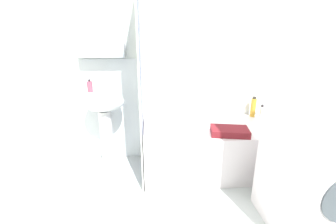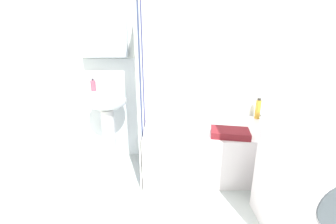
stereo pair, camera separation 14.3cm
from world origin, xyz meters
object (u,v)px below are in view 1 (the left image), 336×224
at_px(conditioner_bottle, 272,108).
at_px(lotion_bottle, 253,107).
at_px(bathtub, 219,148).
at_px(washer_dryer_stack, 326,127).
at_px(towel_folded, 230,131).
at_px(sink, 105,114).
at_px(soap_dispenser, 90,87).
at_px(shampoo_bottle, 262,111).

relative_size(conditioner_bottle, lotion_bottle, 0.82).
relative_size(bathtub, washer_dryer_stack, 0.98).
bearing_deg(towel_folded, sink, 162.85).
height_order(conditioner_bottle, towel_folded, conditioner_bottle).
bearing_deg(soap_dispenser, bathtub, -9.20).
height_order(sink, soap_dispenser, soap_dispenser).
xyz_separation_m(sink, bathtub, (1.23, -0.17, -0.38)).
height_order(sink, conditioner_bottle, sink).
bearing_deg(conditioner_bottle, washer_dryer_stack, -102.60).
relative_size(soap_dispenser, lotion_bottle, 0.56).
bearing_deg(towel_folded, washer_dryer_stack, -54.33).
height_order(bathtub, shampoo_bottle, shampoo_bottle).
distance_m(soap_dispenser, washer_dryer_stack, 2.12).
height_order(shampoo_bottle, washer_dryer_stack, washer_dryer_stack).
distance_m(sink, conditioner_bottle, 1.95).
height_order(sink, lotion_bottle, sink).
distance_m(sink, lotion_bottle, 1.72).
bearing_deg(bathtub, sink, 172.12).
bearing_deg(conditioner_bottle, bathtub, -158.61).
bearing_deg(sink, towel_folded, -17.15).
distance_m(shampoo_bottle, towel_folded, 0.74).
height_order(soap_dispenser, lotion_bottle, soap_dispenser).
relative_size(soap_dispenser, towel_folded, 0.38).
bearing_deg(sink, shampoo_bottle, 2.88).
bearing_deg(sink, conditioner_bottle, 3.21).
xyz_separation_m(soap_dispenser, shampoo_bottle, (1.96, 0.04, -0.34)).
relative_size(sink, washer_dryer_stack, 0.52).
bearing_deg(soap_dispenser, conditioner_bottle, 1.59).
bearing_deg(sink, bathtub, -7.88).
bearing_deg(towel_folded, conditioner_bottle, 35.70).
bearing_deg(washer_dryer_stack, soap_dispenser, 150.11).
bearing_deg(washer_dryer_stack, bathtub, 119.18).
distance_m(sink, towel_folded, 1.32).
distance_m(lotion_bottle, washer_dryer_stack, 1.13).
height_order(bathtub, lotion_bottle, lotion_bottle).
relative_size(lotion_bottle, washer_dryer_stack, 0.15).
relative_size(shampoo_bottle, towel_folded, 0.41).
distance_m(shampoo_bottle, washer_dryer_stack, 1.13).
bearing_deg(soap_dispenser, washer_dryer_stack, -29.89).
relative_size(sink, conditioner_bottle, 4.36).
relative_size(sink, bathtub, 0.53).
height_order(lotion_bottle, washer_dryer_stack, washer_dryer_stack).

